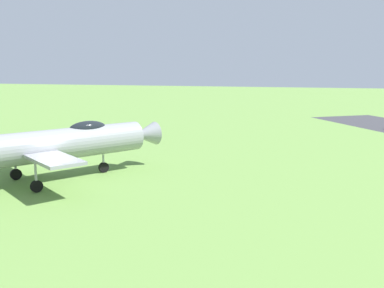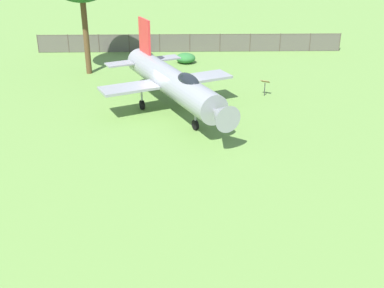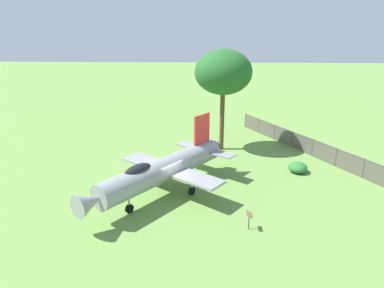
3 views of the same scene
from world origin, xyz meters
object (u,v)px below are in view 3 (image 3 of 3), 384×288
shade_tree (223,73)px  shrub_near_fence (298,167)px  display_jet (161,170)px  info_plaque (249,216)px

shade_tree → shrub_near_fence: shade_tree is taller
display_jet → shrub_near_fence: size_ratio=7.08×
shade_tree → shrub_near_fence: 10.78m
shrub_near_fence → info_plaque: bearing=150.0°
shade_tree → info_plaque: (-14.13, -1.06, -6.61)m
display_jet → info_plaque: display_jet is taller
shade_tree → shrub_near_fence: bearing=-131.6°
shrub_near_fence → info_plaque: info_plaque is taller
display_jet → shrub_near_fence: 11.84m
display_jet → shade_tree: (10.16, -4.63, 5.48)m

